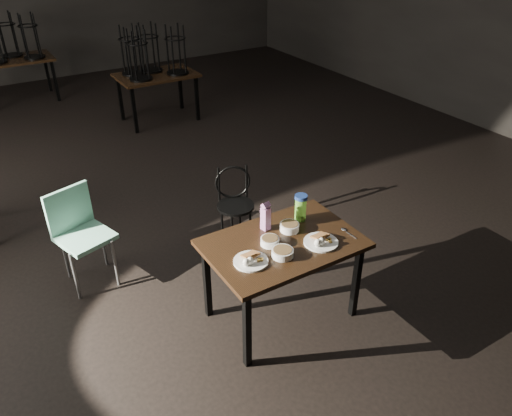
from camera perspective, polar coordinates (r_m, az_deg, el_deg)
main_table at (r=3.93m, az=3.07°, el=-4.80°), size 1.20×0.80×0.75m
plate_left at (r=3.65m, az=-0.61°, el=-5.95°), size 0.26×0.26×0.08m
plate_right at (r=3.88m, az=7.44°, el=-3.74°), size 0.27×0.27×0.09m
bowl_near at (r=3.83m, az=1.59°, el=-3.79°), size 0.14×0.14×0.06m
bowl_far at (r=4.00m, az=3.86°, el=-2.15°), size 0.16×0.16×0.06m
bowl_big at (r=3.72m, az=3.04°, el=-5.12°), size 0.16×0.16×0.06m
juice_carton at (r=3.97m, az=1.11°, el=-1.01°), size 0.07×0.07×0.25m
water_bottle at (r=4.10m, az=5.12°, el=0.08°), size 0.12×0.12×0.23m
spoon at (r=4.07m, az=10.12°, el=-2.52°), size 0.04×0.18×0.01m
bentwood_chair at (r=5.00m, az=-2.47°, el=1.05°), size 0.42×0.41×0.79m
school_chair at (r=4.66m, az=-19.53°, el=-2.24°), size 0.53×0.53×0.91m
bg_table_right at (r=8.14m, az=-11.60°, el=15.09°), size 1.20×0.80×1.48m
bg_table_far at (r=9.80m, az=-25.89°, el=15.28°), size 1.20×0.80×1.48m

